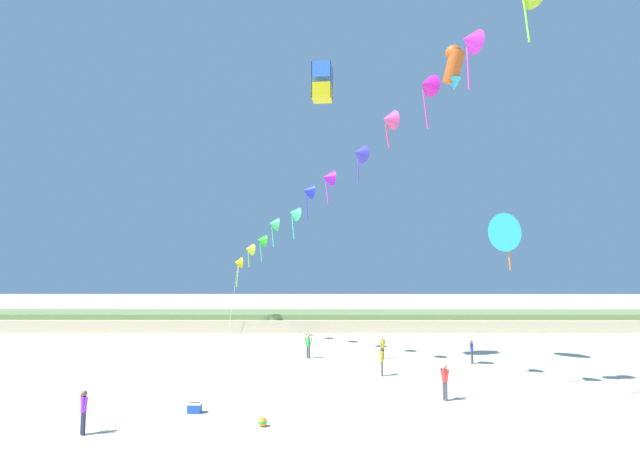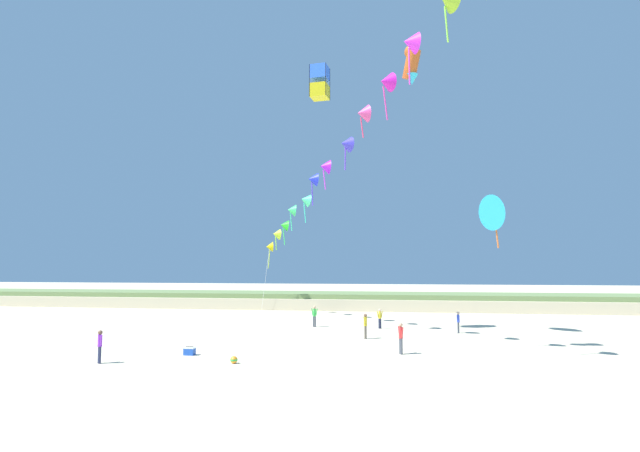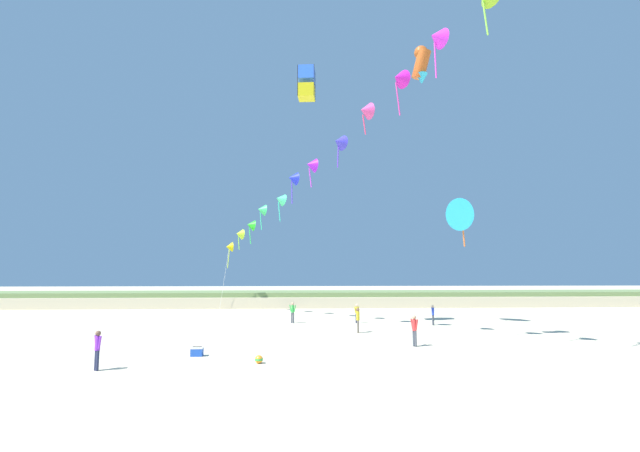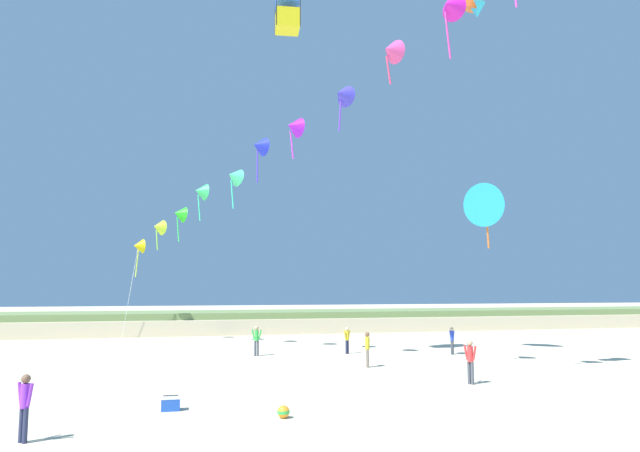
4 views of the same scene
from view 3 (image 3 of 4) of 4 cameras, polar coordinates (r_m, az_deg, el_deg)
ground_plane at (r=16.01m, az=-0.51°, el=-20.85°), size 240.00×240.00×0.00m
dune_ridge at (r=54.02m, az=-2.37°, el=-9.65°), size 120.00×8.96×1.77m
person_near_left at (r=24.86m, az=12.48°, el=-13.17°), size 0.34×0.57×1.71m
person_near_right at (r=35.58m, az=4.93°, el=-11.36°), size 0.49×0.35×1.52m
person_mid_center at (r=29.85m, az=5.08°, el=-12.18°), size 0.23×0.58×1.66m
person_far_left at (r=35.46m, az=-3.67°, el=-11.25°), size 0.57×0.27×1.66m
person_far_right at (r=20.71m, az=-27.55°, el=-14.16°), size 0.48×0.44×1.63m
person_far_center at (r=35.14m, az=14.83°, el=-11.23°), size 0.21×0.54×1.53m
kite_banner_string at (r=33.08m, az=-0.75°, el=8.52°), size 19.50×34.62×18.12m
large_kite_low_lead at (r=37.15m, az=18.48°, el=1.50°), size 2.49×2.89×4.07m
large_kite_mid_trail at (r=35.16m, az=-1.81°, el=18.46°), size 1.43×1.43×2.49m
large_kite_high_solo at (r=27.90m, az=13.35°, el=20.35°), size 1.40×1.45×2.35m
beach_cooler at (r=22.53m, az=-16.08°, el=-15.80°), size 0.58×0.41×0.46m
beach_ball at (r=20.23m, az=-8.15°, el=-17.19°), size 0.36×0.36×0.36m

